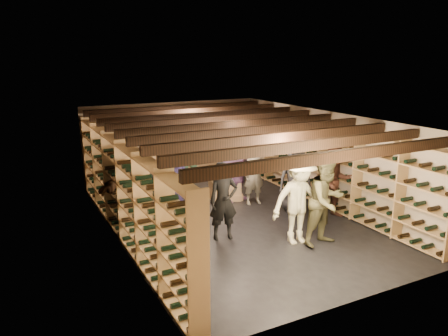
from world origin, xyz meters
name	(u,v)px	position (x,y,z in m)	size (l,w,h in m)	color
ground	(234,219)	(0.00, 0.00, 0.00)	(8.00, 8.00, 0.00)	black
walls	(235,170)	(0.00, 0.00, 1.20)	(5.52, 8.02, 2.40)	#BFAB94
ceiling	(235,119)	(0.00, 0.00, 2.40)	(5.50, 8.00, 0.01)	beige
ceiling_joists	(235,125)	(0.00, 0.00, 2.26)	(5.40, 7.12, 0.18)	black
wine_rack_left	(125,191)	(-2.57, 0.00, 1.08)	(0.32, 7.50, 2.15)	tan
wine_rack_right	(322,164)	(2.57, 0.00, 1.08)	(0.32, 7.50, 2.15)	tan
wine_rack_back	(175,146)	(0.00, 3.83, 1.07)	(4.70, 0.30, 2.15)	tan
crate_stack_left	(231,191)	(0.61, 1.30, 0.26)	(0.59, 0.50, 0.51)	tan
crate_stack_right	(219,187)	(0.36, 1.53, 0.34)	(0.51, 0.35, 0.68)	tan
crate_loose	(233,197)	(0.65, 1.30, 0.09)	(0.50, 0.33, 0.17)	tan
person_0	(148,197)	(-2.04, 0.10, 0.84)	(0.82, 0.54, 1.69)	black
person_1	(223,201)	(-0.73, -0.86, 0.83)	(0.61, 0.40, 1.66)	black
person_2	(326,201)	(0.99, -2.06, 0.93)	(0.91, 0.71, 1.87)	brown
person_3	(299,200)	(0.53, -1.75, 0.93)	(1.20, 0.69, 1.85)	beige
person_5	(135,187)	(-2.18, 0.63, 0.93)	(1.73, 0.55, 1.87)	brown
person_6	(172,182)	(-1.32, 0.60, 0.93)	(0.91, 0.59, 1.86)	#1F193F
person_7	(254,175)	(1.00, 0.77, 0.78)	(0.57, 0.37, 1.56)	gray
person_8	(335,182)	(2.18, -0.94, 0.88)	(0.86, 0.67, 1.77)	#41231A
person_9	(142,180)	(-1.82, 1.30, 0.89)	(1.15, 0.66, 1.77)	beige
person_10	(181,178)	(-0.94, 1.00, 0.88)	(1.03, 0.43, 1.77)	#2A4F38
person_11	(236,168)	(0.72, 1.24, 0.89)	(1.66, 0.53, 1.79)	#8E5F9A
person_12	(295,179)	(1.58, -0.20, 0.84)	(0.82, 0.53, 1.67)	#333439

